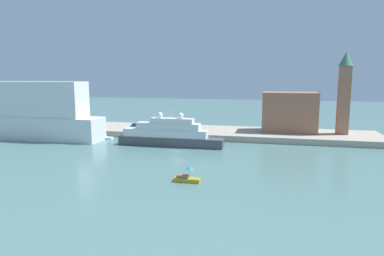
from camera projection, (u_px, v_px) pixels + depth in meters
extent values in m
plane|color=slate|center=(177.00, 152.00, 87.95)|extent=(400.00, 400.00, 0.00)
cube|color=#ADA38E|center=(199.00, 132.00, 113.00)|extent=(110.00, 20.41, 1.80)
cube|color=#4C4C51|center=(170.00, 142.00, 94.82)|extent=(29.12, 3.79, 2.47)
cube|color=white|center=(165.00, 133.00, 94.82)|extent=(23.30, 3.49, 2.11)
cube|color=white|center=(168.00, 126.00, 94.33)|extent=(17.47, 3.18, 1.77)
cube|color=white|center=(172.00, 121.00, 93.83)|extent=(11.65, 2.88, 1.32)
cylinder|color=silver|center=(170.00, 113.00, 93.67)|extent=(0.16, 0.16, 2.58)
sphere|color=white|center=(181.00, 116.00, 93.07)|extent=(1.56, 1.56, 1.56)
sphere|color=white|center=(160.00, 115.00, 94.43)|extent=(1.56, 1.56, 1.56)
cube|color=white|center=(9.00, 126.00, 107.83)|extent=(61.57, 8.66, 6.87)
cube|color=white|center=(7.00, 99.00, 106.54)|extent=(51.72, 7.79, 10.47)
cube|color=#B7991E|center=(187.00, 180.00, 62.88)|extent=(4.80, 1.70, 0.73)
cube|color=#8C6647|center=(183.00, 176.00, 62.95)|extent=(2.11, 1.36, 0.55)
cylinder|color=#B2B2B2|center=(190.00, 174.00, 62.59)|extent=(0.06, 0.06, 1.67)
cone|color=teal|center=(190.00, 168.00, 62.43)|extent=(1.42, 1.42, 0.50)
cube|color=silver|center=(103.00, 138.00, 105.50)|extent=(5.88, 1.62, 0.68)
cube|color=#9E664C|center=(290.00, 112.00, 107.57)|extent=(16.30, 10.17, 12.21)
cube|color=#9E664C|center=(344.00, 100.00, 102.30)|extent=(3.19, 3.19, 20.02)
cone|color=#387A5B|center=(346.00, 59.00, 100.50)|extent=(4.14, 4.14, 4.15)
cube|color=#1E4C99|center=(137.00, 127.00, 115.56)|extent=(4.02, 1.67, 0.89)
cube|color=#262D33|center=(136.00, 124.00, 115.49)|extent=(2.41, 1.50, 0.69)
cylinder|color=#334C8C|center=(139.00, 129.00, 109.08)|extent=(0.36, 0.36, 1.50)
sphere|color=tan|center=(139.00, 126.00, 108.95)|extent=(0.24, 0.24, 0.24)
cylinder|color=black|center=(191.00, 132.00, 104.22)|extent=(0.39, 0.39, 0.89)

